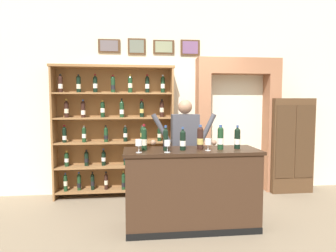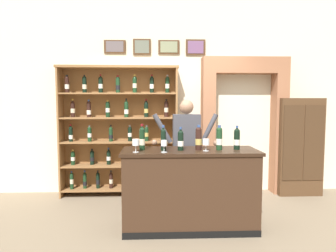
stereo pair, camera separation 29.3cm
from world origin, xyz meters
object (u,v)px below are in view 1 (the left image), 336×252
shopkeeper (185,143)px  tasting_bottle_riserva (166,139)px  tasting_bottle_grappa (144,138)px  side_cabinet (289,145)px  wine_glass_center (139,143)px  wine_glass_spare (208,142)px  tasting_counter (191,189)px  wine_glass_left (167,144)px  tasting_bottle_super_tuscan (200,138)px  tasting_bottle_prosecco (237,138)px  tasting_bottle_vin_santo (183,140)px  wine_shelf (114,128)px  tasting_bottle_rosso (220,138)px

shopkeeper → tasting_bottle_riserva: 0.74m
tasting_bottle_grappa → side_cabinet: bearing=27.5°
wine_glass_center → wine_glass_spare: size_ratio=1.05×
tasting_bottle_riserva → wine_glass_center: (-0.33, -0.12, -0.02)m
tasting_bottle_grappa → wine_glass_spare: tasting_bottle_grappa is taller
tasting_counter → tasting_bottle_riserva: tasting_bottle_riserva is taller
wine_glass_left → tasting_bottle_super_tuscan: bearing=23.0°
wine_glass_center → wine_glass_left: bearing=-4.0°
wine_glass_spare → tasting_bottle_prosecco: bearing=14.7°
tasting_bottle_vin_santo → tasting_bottle_riserva: bearing=179.4°
wine_shelf → wine_glass_spare: (1.25, -1.53, -0.05)m
shopkeeper → tasting_bottle_rosso: (0.35, -0.62, 0.15)m
tasting_bottle_super_tuscan → tasting_bottle_rosso: bearing=-6.0°
tasting_counter → tasting_bottle_prosecco: (0.60, 0.00, 0.64)m
tasting_bottle_rosso → side_cabinet: bearing=39.9°
tasting_bottle_prosecco → wine_glass_center: tasting_bottle_prosecco is taller
tasting_bottle_super_tuscan → wine_glass_center: bearing=-168.1°
tasting_counter → tasting_bottle_vin_santo: size_ratio=5.88×
side_cabinet → tasting_bottle_riserva: size_ratio=5.38×
tasting_bottle_riserva → tasting_counter: bearing=7.0°
tasting_bottle_rosso → tasting_bottle_prosecco: 0.23m
tasting_bottle_vin_santo → wine_glass_left: tasting_bottle_vin_santo is taller
tasting_bottle_super_tuscan → wine_glass_left: (-0.44, -0.19, -0.04)m
tasting_bottle_rosso → wine_glass_spare: bearing=-156.7°
tasting_bottle_riserva → tasting_bottle_rosso: bearing=1.2°
tasting_counter → tasting_bottle_rosso: 0.75m
side_cabinet → wine_glass_spare: bearing=-141.4°
tasting_bottle_grappa → tasting_bottle_rosso: bearing=-2.1°
wine_glass_left → wine_glass_spare: bearing=9.2°
side_cabinet → tasting_counter: bearing=-145.9°
tasting_bottle_riserva → tasting_bottle_super_tuscan: same height
tasting_bottle_riserva → wine_glass_spare: bearing=-6.8°
tasting_bottle_riserva → tasting_bottle_prosecco: size_ratio=1.03×
shopkeeper → tasting_bottle_prosecco: shopkeeper is taller
wine_glass_spare → tasting_bottle_grappa: bearing=171.8°
tasting_bottle_super_tuscan → shopkeeper: bearing=99.0°
tasting_counter → wine_glass_left: 0.72m
tasting_bottle_riserva → wine_glass_left: tasting_bottle_riserva is taller
tasting_bottle_grappa → tasting_bottle_riserva: tasting_bottle_grappa is taller
tasting_bottle_riserva → wine_glass_center: bearing=-159.8°
side_cabinet → tasting_bottle_prosecco: (-1.47, -1.39, 0.31)m
wine_glass_center → wine_glass_spare: bearing=4.0°
wine_glass_left → tasting_bottle_rosso: bearing=13.0°
tasting_bottle_grappa → wine_glass_spare: 0.79m
tasting_bottle_prosecco → tasting_bottle_grappa: bearing=179.7°
tasting_bottle_prosecco → tasting_bottle_super_tuscan: bearing=-179.6°
tasting_bottle_vin_santo → tasting_bottle_prosecco: size_ratio=0.96×
tasting_bottle_riserva → tasting_bottle_prosecco: bearing=2.7°
side_cabinet → wine_glass_left: bearing=-146.5°
tasting_counter → tasting_bottle_vin_santo: bearing=-160.2°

